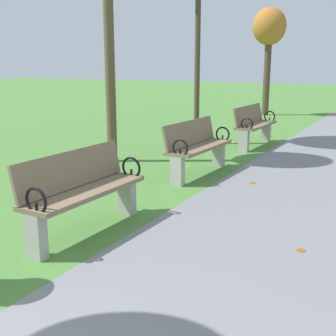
{
  "coord_description": "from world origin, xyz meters",
  "views": [
    {
      "loc": [
        2.5,
        -0.48,
        1.82
      ],
      "look_at": [
        -0.05,
        4.17,
        0.55
      ],
      "focal_mm": 46.92,
      "sensor_mm": 36.0,
      "label": 1
    }
  ],
  "objects": [
    {
      "name": "tree_4",
      "position": [
        -2.03,
        15.03,
        2.91
      ],
      "size": [
        1.15,
        1.15,
        3.68
      ],
      "color": "#4C3D2D",
      "rests_on": "ground"
    },
    {
      "name": "park_bench_4",
      "position": [
        -0.5,
        8.99,
        0.49
      ],
      "size": [
        0.51,
        1.61,
        0.9
      ],
      "color": "#7A664C",
      "rests_on": "ground"
    },
    {
      "name": "scattered_leaves",
      "position": [
        0.2,
        6.35,
        0.01
      ],
      "size": [
        4.04,
        13.15,
        0.02
      ],
      "color": "brown",
      "rests_on": "ground"
    },
    {
      "name": "park_bench_3",
      "position": [
        -0.5,
        6.0,
        0.49
      ],
      "size": [
        0.54,
        1.62,
        0.9
      ],
      "color": "#7A664C",
      "rests_on": "ground"
    },
    {
      "name": "park_bench_2",
      "position": [
        -0.5,
        3.07,
        0.49
      ],
      "size": [
        0.52,
        1.61,
        0.9
      ],
      "color": "#7A664C",
      "rests_on": "ground"
    }
  ]
}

